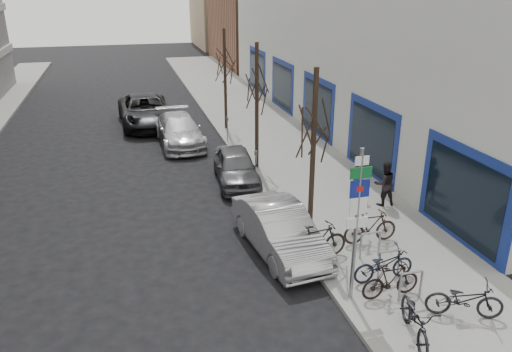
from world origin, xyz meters
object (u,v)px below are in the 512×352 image
tree_mid (257,77)px  parked_car_front (279,230)px  parked_car_back (180,130)px  tree_far (225,56)px  bike_mid_curb (384,262)px  tree_near (315,115)px  pedestrian_near (357,176)px  lane_car (146,111)px  pedestrian_far (385,183)px  parked_car_mid (236,167)px  bike_rack (389,260)px  bike_far_inner (370,227)px  bike_near_left (416,316)px  meter_mid (256,163)px  meter_front (302,221)px  bike_far_curb (465,296)px  bike_mid_inner (317,242)px  bike_near_right (391,280)px  highway_sign_pole (357,217)px  meter_back (227,127)px

tree_mid → parked_car_front: tree_mid is taller
parked_car_back → tree_mid: bearing=-60.9°
tree_far → bike_mid_curb: size_ratio=3.10×
tree_near → pedestrian_near: size_ratio=3.42×
lane_car → pedestrian_far: bearing=-64.0°
parked_car_mid → lane_car: bearing=111.8°
bike_rack → bike_far_inner: size_ratio=1.27×
bike_near_left → bike_mid_curb: (0.48, 2.34, -0.05)m
meter_mid → lane_car: bearing=110.1°
meter_front → bike_far_inner: size_ratio=0.71×
meter_mid → tree_near: bearing=-84.9°
bike_rack → parked_car_back: 14.59m
meter_front → bike_far_inner: 2.13m
parked_car_back → pedestrian_far: pedestrian_far is taller
bike_rack → meter_mid: meter_mid is taller
bike_rack → tree_near: bearing=112.5°
bike_rack → pedestrian_far: size_ratio=1.35×
pedestrian_near → pedestrian_far: (0.57, -1.03, 0.03)m
lane_car → bike_far_curb: bearing=-75.6°
tree_mid → bike_far_inner: (1.62, -7.49, -3.41)m
tree_near → meter_front: bearing=-132.0°
bike_rack → bike_mid_curb: (-0.22, -0.10, 0.03)m
parked_car_front → parked_car_mid: bearing=83.5°
bike_mid_inner → bike_far_curb: size_ratio=1.05×
bike_rack → meter_front: size_ratio=1.78×
tree_far → bike_near_right: (0.77, -16.75, -3.45)m
bike_rack → pedestrian_far: pedestrian_far is taller
tree_far → bike_near_left: bearing=-88.4°
parked_car_front → lane_car: 16.15m
bike_near_left → lane_car: size_ratio=0.32×
bike_mid_inner → parked_car_mid: 6.90m
meter_front → meter_mid: same height
tree_far → parked_car_mid: size_ratio=1.35×
highway_sign_pole → lane_car: bearing=102.1°
bike_near_left → lane_car: lane_car is taller
meter_mid → bike_far_curb: size_ratio=0.69×
tree_near → bike_far_curb: tree_near is taller
bike_far_curb → pedestrian_near: size_ratio=1.14×
meter_mid → bike_near_right: bearing=-82.0°
meter_back → tree_far: bearing=79.8°
tree_near → meter_back: (-0.45, 10.50, -3.19)m
tree_far → parked_car_front: tree_far is taller
meter_front → parked_car_back: size_ratio=0.25×
bike_far_curb → parked_car_back: (-4.89, 16.07, 0.03)m
bike_mid_inner → parked_car_front: bearing=32.9°
tree_near → bike_far_inner: 3.90m
meter_mid → parked_car_front: size_ratio=0.28×
meter_mid → bike_mid_curb: size_ratio=0.71×
tree_far → bike_far_curb: size_ratio=3.00×
bike_mid_curb → meter_front: bearing=27.7°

